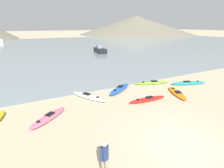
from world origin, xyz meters
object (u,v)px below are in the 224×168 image
Objects in this scene: kayak_on_sand_3 at (148,99)px; kayak_on_sand_4 at (188,83)px; kayak_on_sand_7 at (177,93)px; moored_boat_1 at (100,50)px; kayak_on_sand_2 at (88,96)px; kayak_on_sand_5 at (152,83)px; person_near_foreground at (105,157)px; kayak_on_sand_0 at (49,117)px; kayak_on_sand_1 at (120,89)px.

kayak_on_sand_4 is (5.94, 1.28, 0.01)m from kayak_on_sand_3.
moored_boat_1 reaches higher than kayak_on_sand_7.
moored_boat_1 is at bearing 64.01° from kayak_on_sand_2.
person_near_foreground is at bearing -138.37° from kayak_on_sand_5.
kayak_on_sand_3 is 1.06× the size of kayak_on_sand_7.
moored_boat_1 reaches higher than kayak_on_sand_0.
kayak_on_sand_5 is 3.09m from kayak_on_sand_7.
kayak_on_sand_1 is 2.91m from kayak_on_sand_3.
person_near_foreground is (-2.06, -7.31, 0.76)m from kayak_on_sand_2.
kayak_on_sand_4 is 13.26m from person_near_foreground.
kayak_on_sand_5 is (3.76, 0.20, -0.06)m from kayak_on_sand_1.
kayak_on_sand_0 is at bearing -149.61° from kayak_on_sand_2.
kayak_on_sand_4 is (6.74, -1.51, -0.04)m from kayak_on_sand_1.
kayak_on_sand_0 is 6.57m from kayak_on_sand_1.
kayak_on_sand_7 is at bearing -98.78° from moored_boat_1.
kayak_on_sand_4 is 1.18× the size of kayak_on_sand_7.
kayak_on_sand_5 is 21.22m from moored_boat_1.
kayak_on_sand_3 reaches higher than kayak_on_sand_5.
person_near_foreground is 0.34× the size of moored_boat_1.
person_near_foreground reaches higher than kayak_on_sand_7.
kayak_on_sand_5 is at bearing -100.05° from moored_boat_1.
kayak_on_sand_7 is 0.62× the size of moored_boat_1.
kayak_on_sand_1 is at bearing -109.50° from moored_boat_1.
kayak_on_sand_5 is (9.96, 2.39, -0.01)m from kayak_on_sand_0.
person_near_foreground reaches higher than kayak_on_sand_2.
kayak_on_sand_7 is (-0.00, -3.09, 0.00)m from kayak_on_sand_5.
moored_boat_1 is (13.66, 23.28, 0.44)m from kayak_on_sand_0.
kayak_on_sand_7 is at bearing -37.54° from kayak_on_sand_1.
kayak_on_sand_2 is at bearing 158.83° from kayak_on_sand_7.
kayak_on_sand_3 is 1.94× the size of person_near_foreground.
kayak_on_sand_1 is 0.64× the size of moored_boat_1.
kayak_on_sand_4 is 22.61m from moored_boat_1.
kayak_on_sand_2 reaches higher than kayak_on_sand_0.
kayak_on_sand_4 is at bearing -29.79° from kayak_on_sand_5.
kayak_on_sand_5 is at bearing 13.49° from kayak_on_sand_0.
moored_boat_1 reaches higher than kayak_on_sand_5.
kayak_on_sand_1 is 0.98× the size of kayak_on_sand_3.
kayak_on_sand_7 is at bearing -155.12° from kayak_on_sand_4.
kayak_on_sand_0 reaches higher than kayak_on_sand_3.
kayak_on_sand_5 is at bearing 150.21° from kayak_on_sand_4.
kayak_on_sand_5 is 0.73× the size of moored_boat_1.
kayak_on_sand_3 is 4.21m from kayak_on_sand_5.
moored_boat_1 is at bearing 66.49° from person_near_foreground.
kayak_on_sand_1 is at bearing 106.04° from kayak_on_sand_3.
moored_boat_1 is (3.70, 23.98, 0.45)m from kayak_on_sand_7.
kayak_on_sand_4 reaches higher than kayak_on_sand_0.
kayak_on_sand_1 is 0.88× the size of kayak_on_sand_5.
kayak_on_sand_4 is (12.94, 0.68, 0.00)m from kayak_on_sand_0.
kayak_on_sand_2 reaches higher than kayak_on_sand_5.
kayak_on_sand_3 is at bearing -33.67° from kayak_on_sand_2.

